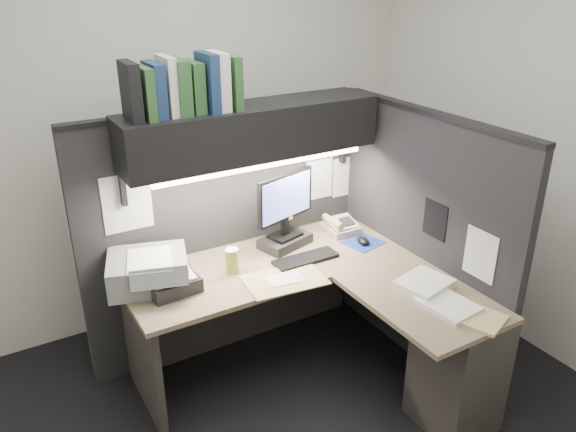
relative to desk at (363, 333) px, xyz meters
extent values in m
plane|color=black|center=(-0.43, 0.00, -0.44)|extent=(3.50, 3.50, 0.00)
cube|color=silver|center=(-0.43, 1.50, 0.91)|extent=(3.50, 0.04, 2.70)
cube|color=silver|center=(1.32, 0.00, 0.91)|extent=(0.04, 3.00, 2.70)
cube|color=black|center=(-0.40, 0.93, 0.36)|extent=(1.90, 0.06, 1.60)
cube|color=black|center=(0.55, 0.18, 0.36)|extent=(0.06, 1.50, 1.60)
cube|color=#816B52|center=(-0.33, 0.56, 0.27)|extent=(1.70, 0.68, 0.03)
cube|color=#816B52|center=(0.22, -0.20, 0.27)|extent=(0.60, 0.85, 0.03)
cube|color=#2F2C2A|center=(-0.33, 0.86, -0.09)|extent=(1.61, 0.02, 0.70)
cube|color=#2F2C2A|center=(-1.13, 0.56, -0.09)|extent=(0.04, 0.61, 0.70)
cube|color=#2F2C2A|center=(0.32, -0.43, -0.09)|extent=(0.38, 0.40, 0.70)
cube|color=black|center=(-0.30, 0.75, 1.06)|extent=(1.55, 0.34, 0.30)
cylinder|color=white|center=(-0.30, 0.61, 0.89)|extent=(1.32, 0.04, 0.04)
cube|color=black|center=(-0.11, 0.71, 0.32)|extent=(0.37, 0.28, 0.06)
cube|color=black|center=(-0.11, 0.71, 0.42)|extent=(0.05, 0.05, 0.11)
cube|color=black|center=(-0.11, 0.70, 0.62)|extent=(0.44, 0.15, 0.30)
cube|color=#748CFF|center=(-0.11, 0.68, 0.62)|extent=(0.40, 0.12, 0.26)
cube|color=black|center=(-0.10, 0.47, 0.30)|extent=(0.41, 0.14, 0.02)
cube|color=navy|center=(0.35, 0.48, 0.29)|extent=(0.26, 0.25, 0.00)
ellipsoid|color=black|center=(0.34, 0.47, 0.31)|extent=(0.09, 0.12, 0.04)
cube|color=#BAAC8F|center=(0.31, 0.68, 0.33)|extent=(0.21, 0.22, 0.08)
cylinder|color=#9FAB44|center=(-0.55, 0.56, 0.36)|extent=(0.08, 0.08, 0.14)
cube|color=gray|center=(-1.01, 0.68, 0.37)|extent=(0.52, 0.48, 0.17)
cube|color=black|center=(-0.92, 0.55, 0.33)|extent=(0.29, 0.25, 0.08)
cube|color=tan|center=(-0.33, 0.32, 0.29)|extent=(0.48, 0.34, 0.01)
cube|color=white|center=(0.29, -0.15, 0.31)|extent=(0.32, 0.29, 0.05)
cube|color=white|center=(0.26, -0.36, 0.30)|extent=(0.25, 0.31, 0.03)
cube|color=tan|center=(0.31, -0.49, 0.29)|extent=(0.30, 0.34, 0.02)
cube|color=black|center=(-0.98, 0.75, 1.35)|extent=(0.06, 0.22, 0.29)
cube|color=#295128|center=(-0.91, 0.74, 1.34)|extent=(0.05, 0.22, 0.26)
cube|color=navy|center=(-0.85, 0.77, 1.34)|extent=(0.06, 0.22, 0.28)
cube|color=silver|center=(-0.78, 0.77, 1.36)|extent=(0.05, 0.22, 0.30)
cube|color=#295128|center=(-0.72, 0.75, 1.35)|extent=(0.07, 0.22, 0.28)
cube|color=#295128|center=(-0.64, 0.77, 1.34)|extent=(0.07, 0.22, 0.27)
cube|color=navy|center=(-0.56, 0.73, 1.36)|extent=(0.05, 0.22, 0.31)
cube|color=silver|center=(-0.50, 0.75, 1.36)|extent=(0.06, 0.22, 0.31)
cube|color=#295128|center=(-0.43, 0.73, 1.35)|extent=(0.05, 0.22, 0.29)
cube|color=white|center=(0.27, 0.90, 0.61)|extent=(0.21, 0.00, 0.28)
cube|color=white|center=(0.49, 0.90, 0.59)|extent=(0.21, 0.00, 0.28)
cube|color=white|center=(-1.03, 0.90, 0.71)|extent=(0.28, 0.00, 0.34)
cube|color=black|center=(0.52, 0.05, 0.58)|extent=(0.00, 0.18, 0.22)
cube|color=white|center=(0.52, -0.30, 0.51)|extent=(0.00, 0.21, 0.28)
camera|label=1|loc=(-1.73, -2.08, 1.91)|focal=35.00mm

